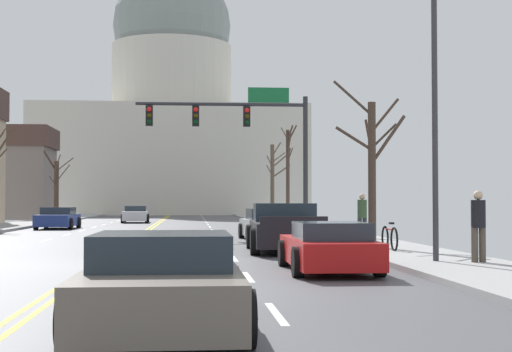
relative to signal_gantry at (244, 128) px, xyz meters
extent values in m
cube|color=#4B4B50|center=(-4.76, -15.85, -4.99)|extent=(14.00, 180.00, 0.06)
cube|color=yellow|center=(-4.88, -15.85, -4.95)|extent=(0.10, 176.40, 0.00)
cube|color=yellow|center=(-4.64, -15.85, -4.95)|extent=(0.10, 176.40, 0.00)
cube|color=silver|center=(-1.26, -24.35, -4.95)|extent=(0.12, 2.20, 0.00)
cube|color=silver|center=(-1.26, -19.15, -4.95)|extent=(0.12, 2.20, 0.00)
cube|color=silver|center=(-1.26, -13.95, -4.95)|extent=(0.12, 2.20, 0.00)
cube|color=silver|center=(-1.26, -8.75, -4.95)|extent=(0.12, 2.20, 0.00)
cube|color=silver|center=(-1.26, -3.55, -4.95)|extent=(0.12, 2.20, 0.00)
cube|color=silver|center=(-1.26, 1.65, -4.95)|extent=(0.12, 2.20, 0.00)
cube|color=silver|center=(-1.26, 6.85, -4.95)|extent=(0.12, 2.20, 0.00)
cube|color=silver|center=(-1.26, 12.05, -4.95)|extent=(0.12, 2.20, 0.00)
cube|color=silver|center=(-1.26, 17.25, -4.95)|extent=(0.12, 2.20, 0.00)
cube|color=silver|center=(-1.26, 22.45, -4.95)|extent=(0.12, 2.20, 0.00)
cube|color=silver|center=(-1.26, 27.65, -4.95)|extent=(0.12, 2.20, 0.00)
cube|color=silver|center=(-1.26, 32.85, -4.95)|extent=(0.12, 2.20, 0.00)
cube|color=silver|center=(-1.26, 38.05, -4.95)|extent=(0.12, 2.20, 0.00)
cube|color=silver|center=(-1.26, 43.25, -4.95)|extent=(0.12, 2.20, 0.00)
cube|color=silver|center=(-1.26, 48.45, -4.95)|extent=(0.12, 2.20, 0.00)
cube|color=silver|center=(-8.26, -8.75, -4.95)|extent=(0.12, 2.20, 0.00)
cube|color=silver|center=(-8.26, -3.55, -4.95)|extent=(0.12, 2.20, 0.00)
cube|color=silver|center=(-8.26, 1.65, -4.95)|extent=(0.12, 2.20, 0.00)
cube|color=silver|center=(-8.26, 6.85, -4.95)|extent=(0.12, 2.20, 0.00)
cube|color=silver|center=(-8.26, 12.05, -4.95)|extent=(0.12, 2.20, 0.00)
cube|color=silver|center=(-8.26, 17.25, -4.95)|extent=(0.12, 2.20, 0.00)
cube|color=silver|center=(-8.26, 22.45, -4.95)|extent=(0.12, 2.20, 0.00)
cube|color=silver|center=(-8.26, 27.65, -4.95)|extent=(0.12, 2.20, 0.00)
cube|color=silver|center=(-8.26, 32.85, -4.95)|extent=(0.12, 2.20, 0.00)
cube|color=silver|center=(-8.26, 38.05, -4.95)|extent=(0.12, 2.20, 0.00)
cube|color=silver|center=(-8.26, 43.25, -4.95)|extent=(0.12, 2.20, 0.00)
cube|color=silver|center=(-8.26, 48.45, -4.95)|extent=(0.12, 2.20, 0.00)
cube|color=#999999|center=(3.74, -15.85, -4.89)|extent=(3.00, 180.00, 0.14)
cylinder|color=#28282D|center=(2.84, 0.01, -1.67)|extent=(0.22, 0.22, 6.29)
cylinder|color=#28282D|center=(-1.06, 0.01, 1.07)|extent=(7.80, 0.16, 0.16)
cube|color=black|center=(0.11, 0.01, 0.51)|extent=(0.32, 0.28, 0.92)
sphere|color=red|center=(0.11, -0.15, 0.79)|extent=(0.22, 0.22, 0.22)
sphere|color=#332B05|center=(0.11, -0.15, 0.51)|extent=(0.22, 0.22, 0.22)
sphere|color=black|center=(0.11, -0.15, 0.23)|extent=(0.22, 0.22, 0.22)
cube|color=black|center=(-2.23, 0.01, 0.51)|extent=(0.32, 0.28, 0.92)
sphere|color=red|center=(-2.23, -0.15, 0.79)|extent=(0.22, 0.22, 0.22)
sphere|color=#332B05|center=(-2.23, -0.15, 0.51)|extent=(0.22, 0.22, 0.22)
sphere|color=black|center=(-2.23, -0.15, 0.23)|extent=(0.22, 0.22, 0.22)
cube|color=black|center=(-4.34, 0.01, 0.51)|extent=(0.32, 0.28, 0.92)
sphere|color=red|center=(-4.34, -0.15, 0.79)|extent=(0.22, 0.22, 0.22)
sphere|color=#332B05|center=(-4.34, -0.15, 0.51)|extent=(0.22, 0.22, 0.22)
sphere|color=black|center=(-4.34, -0.15, 0.23)|extent=(0.22, 0.22, 0.22)
cube|color=#146033|center=(1.12, 0.03, 1.52)|extent=(1.90, 0.06, 0.70)
cylinder|color=#333338|center=(3.44, -17.00, -0.82)|extent=(0.14, 0.14, 7.99)
cube|color=beige|center=(-4.76, 59.47, 1.35)|extent=(31.66, 18.88, 12.60)
cylinder|color=beige|center=(-4.76, 59.47, 11.67)|extent=(14.60, 14.60, 8.04)
sphere|color=gray|center=(-4.76, 59.47, 18.22)|extent=(14.42, 14.42, 14.42)
cube|color=#9EA3A8|center=(0.65, -3.93, -4.46)|extent=(1.96, 4.66, 0.67)
cube|color=#232D38|center=(0.66, -4.32, -3.91)|extent=(1.66, 2.28, 0.45)
cylinder|color=black|center=(-0.30, -2.54, -4.64)|extent=(0.24, 0.65, 0.64)
cylinder|color=black|center=(1.49, -2.47, -4.64)|extent=(0.24, 0.65, 0.64)
cylinder|color=black|center=(-0.20, -5.39, -4.64)|extent=(0.24, 0.65, 0.64)
cylinder|color=black|center=(1.60, -5.33, -4.64)|extent=(0.24, 0.65, 0.64)
cube|color=black|center=(0.52, -11.18, -4.38)|extent=(2.28, 5.30, 0.71)
cube|color=#1E2833|center=(0.55, -10.45, -3.74)|extent=(1.98, 1.85, 0.58)
cube|color=black|center=(0.43, -13.73, -3.91)|extent=(1.92, 0.17, 0.22)
cylinder|color=black|center=(-0.46, -9.57, -4.56)|extent=(0.31, 0.81, 0.80)
cylinder|color=black|center=(1.62, -9.65, -4.56)|extent=(0.31, 0.81, 0.80)
cylinder|color=black|center=(-0.58, -12.71, -4.56)|extent=(0.31, 0.81, 0.80)
cylinder|color=black|center=(1.50, -12.78, -4.56)|extent=(0.31, 0.81, 0.80)
cube|color=#B71414|center=(0.62, -17.97, -4.51)|extent=(1.77, 4.48, 0.57)
cube|color=#232D38|center=(0.62, -18.40, -4.03)|extent=(1.53, 2.00, 0.38)
cylinder|color=black|center=(-0.21, -16.58, -4.64)|extent=(0.23, 0.64, 0.64)
cylinder|color=black|center=(1.50, -16.60, -4.64)|extent=(0.23, 0.64, 0.64)
cylinder|color=black|center=(-0.25, -19.34, -4.64)|extent=(0.23, 0.64, 0.64)
cylinder|color=black|center=(1.46, -19.36, -4.64)|extent=(0.23, 0.64, 0.64)
cube|color=#6B6056|center=(-2.81, -25.44, -4.49)|extent=(1.86, 4.65, 0.61)
cube|color=#232D38|center=(-2.81, -25.61, -3.98)|extent=(1.64, 1.99, 0.42)
cylinder|color=black|center=(-3.74, -24.00, -4.64)|extent=(0.22, 0.64, 0.64)
cylinder|color=black|center=(-1.88, -24.00, -4.64)|extent=(0.22, 0.64, 0.64)
cylinder|color=black|center=(-3.74, -26.88, -4.64)|extent=(0.22, 0.64, 0.64)
cylinder|color=black|center=(-1.88, -26.89, -4.64)|extent=(0.22, 0.64, 0.64)
cube|color=navy|center=(-10.02, 9.72, -4.47)|extent=(1.96, 4.55, 0.66)
cube|color=#232D38|center=(-10.01, 9.83, -3.93)|extent=(1.70, 2.20, 0.41)
cylinder|color=black|center=(-9.09, 8.30, -4.64)|extent=(0.23, 0.64, 0.64)
cylinder|color=black|center=(-10.98, 8.33, -4.64)|extent=(0.23, 0.64, 0.64)
cylinder|color=black|center=(-9.05, 11.10, -4.64)|extent=(0.23, 0.64, 0.64)
cylinder|color=black|center=(-10.94, 11.13, -4.64)|extent=(0.23, 0.64, 0.64)
cube|color=silver|center=(-6.48, 21.86, -4.46)|extent=(1.83, 4.31, 0.68)
cube|color=#232D38|center=(-6.48, 22.16, -3.93)|extent=(1.56, 1.87, 0.39)
cylinder|color=black|center=(-5.58, 20.57, -4.64)|extent=(0.24, 0.65, 0.64)
cylinder|color=black|center=(-7.30, 20.52, -4.64)|extent=(0.24, 0.65, 0.64)
cylinder|color=black|center=(-5.65, 23.21, -4.64)|extent=(0.24, 0.65, 0.64)
cylinder|color=black|center=(-7.37, 23.16, -4.64)|extent=(0.24, 0.65, 0.64)
cylinder|color=#423328|center=(3.97, 15.41, -1.74)|extent=(0.24, 0.24, 6.16)
cylinder|color=#423328|center=(3.85, 16.21, 1.19)|extent=(0.33, 1.65, 1.00)
cylinder|color=#423328|center=(4.07, 14.93, 1.12)|extent=(0.33, 1.06, 0.93)
cylinder|color=#423328|center=(4.22, 15.10, 1.05)|extent=(0.63, 0.75, 1.15)
cylinder|color=#423328|center=(4.21, 15.92, -0.27)|extent=(0.55, 1.08, 1.09)
cylinder|color=#423328|center=(3.97, 14.63, 0.40)|extent=(0.11, 1.62, 1.19)
cylinder|color=#423328|center=(4.11, 15.90, -0.26)|extent=(0.40, 1.07, 0.97)
cylinder|color=#4C3D2D|center=(-12.86, 7.95, -0.92)|extent=(0.67, 0.79, 0.93)
cylinder|color=#4C3D2D|center=(-12.76, 7.75, 0.27)|extent=(0.84, 0.36, 1.20)
cylinder|color=#4C3D2D|center=(-12.73, 7.96, -0.29)|extent=(0.97, 0.86, 1.72)
cylinder|color=brown|center=(3.87, 24.10, -1.90)|extent=(0.30, 0.30, 5.83)
cylinder|color=brown|center=(4.41, 24.13, -0.30)|extent=(1.14, 0.17, 0.99)
cylinder|color=brown|center=(4.20, 24.07, 0.65)|extent=(0.75, 0.17, 1.12)
cylinder|color=brown|center=(3.62, 23.65, -0.33)|extent=(0.60, 0.99, 0.89)
cylinder|color=brown|center=(3.62, 23.81, -1.01)|extent=(0.60, 0.67, 0.83)
cylinder|color=brown|center=(4.37, 24.07, 0.03)|extent=(1.04, 0.14, 0.79)
cylinder|color=brown|center=(4.55, 23.92, -1.06)|extent=(1.44, 0.49, 1.04)
cylinder|color=#423328|center=(-13.00, 26.65, -2.51)|extent=(0.37, 0.37, 4.61)
cylinder|color=#423328|center=(-12.44, 26.28, -1.18)|extent=(1.21, 0.82, 1.34)
cylinder|color=#423328|center=(-13.49, 26.62, -0.20)|extent=(1.06, 0.16, 1.72)
cylinder|color=#423328|center=(-12.29, 26.17, -0.50)|extent=(1.51, 1.05, 1.05)
cylinder|color=#423328|center=(-12.96, 26.13, -1.31)|extent=(0.17, 1.07, 0.65)
cylinder|color=#423328|center=(-12.90, 26.91, -0.13)|extent=(0.30, 0.62, 0.96)
cylinder|color=#423328|center=(-13.48, 26.44, -0.29)|extent=(1.06, 0.54, 1.68)
cylinder|color=#423328|center=(-13.19, 26.16, -1.82)|extent=(0.45, 1.04, 0.83)
cylinder|color=#423328|center=(3.24, -11.33, -2.53)|extent=(0.25, 0.25, 4.57)
cylinder|color=#423328|center=(3.22, -10.98, -1.33)|extent=(0.12, 0.78, 1.21)
cylinder|color=#423328|center=(2.70, -11.18, -1.39)|extent=(1.16, 0.40, 0.81)
cylinder|color=#423328|center=(3.69, -11.11, -1.29)|extent=(0.98, 0.53, 0.86)
cylinder|color=#423328|center=(2.68, -11.13, -0.10)|extent=(1.21, 0.51, 1.18)
cylinder|color=#423328|center=(3.75, -11.00, -0.62)|extent=(1.13, 0.78, 1.19)
cylinder|color=#423328|center=(3.79, -11.23, -1.41)|extent=(1.22, 0.34, 1.58)
cylinder|color=#4C4238|center=(4.21, -17.50, -4.39)|extent=(0.16, 0.16, 0.85)
cylinder|color=#4C4238|center=(4.40, -17.50, -4.39)|extent=(0.16, 0.16, 0.85)
cylinder|color=black|center=(4.31, -17.50, -3.68)|extent=(0.34, 0.34, 0.65)
sphere|color=#D6B28E|center=(4.31, -17.50, -3.24)|extent=(0.22, 0.22, 0.22)
cylinder|color=#33333D|center=(3.66, -7.64, -4.38)|extent=(0.16, 0.16, 0.87)
cylinder|color=#33333D|center=(3.85, -7.64, -4.38)|extent=(0.16, 0.16, 0.87)
cylinder|color=#334C2D|center=(3.75, -7.64, -3.66)|extent=(0.34, 0.34, 0.67)
sphere|color=tan|center=(3.75, -7.64, -3.22)|extent=(0.22, 0.22, 0.22)
torus|color=black|center=(3.43, -12.18, -4.49)|extent=(0.06, 0.72, 0.72)
torus|color=black|center=(3.43, -13.23, -4.49)|extent=(0.06, 0.72, 0.72)
cylinder|color=#B21E19|center=(3.43, -12.71, -4.21)|extent=(0.04, 0.79, 0.04)
cube|color=black|center=(3.43, -12.94, -4.03)|extent=(0.12, 0.20, 0.06)
camera|label=1|loc=(-2.47, -35.15, -3.38)|focal=54.01mm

